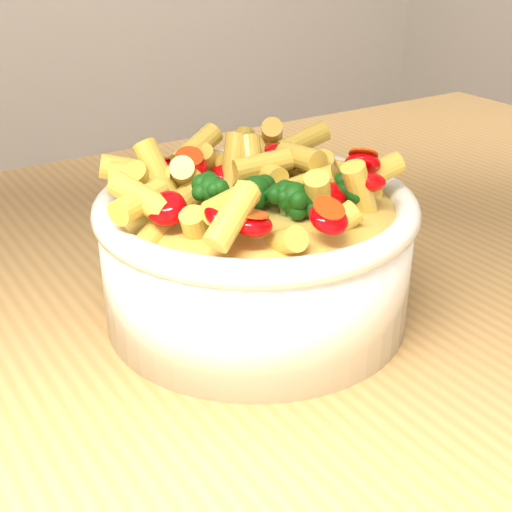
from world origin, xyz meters
TOP-DOWN VIEW (x-y plane):
  - table at (0.00, 0.00)m, footprint 1.20×0.80m
  - serving_bowl at (-0.07, -0.03)m, footprint 0.23×0.23m
  - pasta_salad at (-0.07, -0.03)m, footprint 0.18×0.18m

SIDE VIEW (x-z plane):
  - table at x=0.00m, z-range 0.35..1.25m
  - serving_bowl at x=-0.07m, z-range 0.90..1.00m
  - pasta_salad at x=-0.07m, z-range 0.99..1.03m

